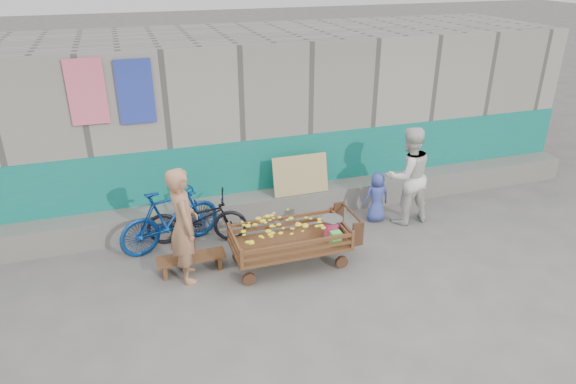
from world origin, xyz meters
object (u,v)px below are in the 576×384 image
object	(u,v)px
banana_cart	(288,234)
bicycle_dark	(197,219)
bench	(191,260)
child	(377,197)
woman	(408,176)
vendor_man	(184,225)
bicycle_blue	(170,218)

from	to	relation	value
banana_cart	bicycle_dark	distance (m)	1.64
bench	child	world-z (taller)	child
banana_cart	bench	bearing A→B (deg)	167.88
banana_cart	woman	xyz separation A→B (m)	(2.41, 0.73, 0.32)
vendor_man	child	bearing A→B (deg)	-80.25
woman	child	xyz separation A→B (m)	(-0.47, 0.18, -0.42)
child	bicycle_blue	distance (m)	3.55
banana_cart	woman	size ratio (longest dim) A/B	1.09
banana_cart	bench	xyz separation A→B (m)	(-1.42, 0.30, -0.36)
bench	vendor_man	size ratio (longest dim) A/B	0.58
vendor_man	bicycle_blue	size ratio (longest dim) A/B	1.02
vendor_man	child	xyz separation A→B (m)	(3.44, 0.75, -0.41)
woman	child	bearing A→B (deg)	-23.10
banana_cart	woman	distance (m)	2.54
banana_cart	bicycle_dark	world-z (taller)	bicycle_dark
bench	banana_cart	bearing A→B (deg)	-12.12
woman	bicycle_dark	size ratio (longest dim) A/B	1.07
vendor_man	bicycle_dark	distance (m)	1.12
banana_cart	bench	world-z (taller)	banana_cart
woman	bicycle_blue	distance (m)	4.05
bicycle_dark	child	bearing A→B (deg)	-82.19
banana_cart	woman	bearing A→B (deg)	16.82
banana_cart	woman	world-z (taller)	woman
bench	bicycle_blue	size ratio (longest dim) A/B	0.59
banana_cart	bicycle_dark	bearing A→B (deg)	136.30
woman	child	size ratio (longest dim) A/B	1.91
vendor_man	banana_cart	bearing A→B (deg)	-98.54
vendor_man	woman	bearing A→B (deg)	-84.23
vendor_man	woman	size ratio (longest dim) A/B	1.00
vendor_man	bicycle_blue	distance (m)	1.04
woman	vendor_man	bearing A→B (deg)	5.98
child	bicycle_dark	size ratio (longest dim) A/B	0.56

